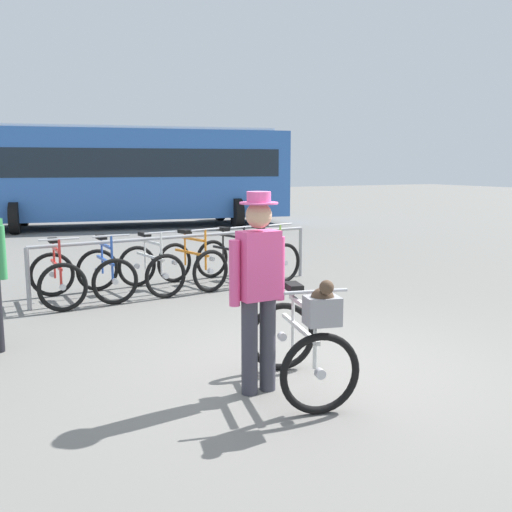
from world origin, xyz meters
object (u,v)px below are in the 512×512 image
object	(u,v)px
person_with_featured_bike	(259,284)
racked_bike_white	(151,268)
racked_bike_red	(57,278)
racked_bike_blue	(106,273)
racked_bike_lime	(265,257)
bus_distant	(127,171)
racked_bike_black	(230,261)
racked_bike_orange	(192,264)
featured_bicycle	(304,340)

from	to	relation	value
person_with_featured_bike	racked_bike_white	bearing A→B (deg)	85.13
racked_bike_red	racked_bike_blue	xyz separation A→B (m)	(0.70, 0.06, -0.00)
racked_bike_blue	racked_bike_lime	world-z (taller)	same
racked_bike_red	racked_bike_blue	distance (m)	0.70
racked_bike_red	person_with_featured_bike	bearing A→B (deg)	-76.08
racked_bike_white	person_with_featured_bike	xyz separation A→B (m)	(-0.36, -4.28, 0.58)
racked_bike_lime	bus_distant	distance (m)	9.62
racked_bike_red	bus_distant	size ratio (longest dim) A/B	0.11
racked_bike_lime	bus_distant	xyz separation A→B (m)	(0.18, 9.52, 1.37)
racked_bike_blue	racked_bike_white	distance (m)	0.70
racked_bike_white	racked_bike_black	xyz separation A→B (m)	(1.39, 0.12, 0.00)
racked_bike_blue	racked_bike_lime	size ratio (longest dim) A/B	0.93
racked_bike_red	person_with_featured_bike	distance (m)	4.32
racked_bike_orange	bus_distant	bearing A→B (deg)	80.71
person_with_featured_bike	bus_distant	bearing A→B (deg)	79.31
racked_bike_red	racked_bike_lime	xyz separation A→B (m)	(3.49, 0.31, 0.00)
racked_bike_white	racked_bike_black	distance (m)	1.40
racked_bike_red	racked_bike_lime	size ratio (longest dim) A/B	0.93
racked_bike_red	racked_bike_black	world-z (taller)	same
racked_bike_blue	racked_bike_orange	world-z (taller)	same
racked_bike_blue	racked_bike_white	bearing A→B (deg)	5.04
racked_bike_red	racked_bike_orange	bearing A→B (deg)	5.04
person_with_featured_bike	featured_bicycle	bearing A→B (deg)	-39.61
racked_bike_red	bus_distant	world-z (taller)	bus_distant
racked_bike_orange	racked_bike_lime	size ratio (longest dim) A/B	1.00
racked_bike_orange	racked_bike_black	world-z (taller)	same
racked_bike_blue	racked_bike_white	world-z (taller)	same
racked_bike_lime	person_with_featured_bike	size ratio (longest dim) A/B	0.70
racked_bike_blue	featured_bicycle	xyz separation A→B (m)	(0.64, -4.47, 0.12)
racked_bike_lime	bus_distant	bearing A→B (deg)	88.90
racked_bike_blue	bus_distant	xyz separation A→B (m)	(2.97, 9.77, 1.37)
person_with_featured_bike	racked_bike_black	bearing A→B (deg)	68.23
featured_bicycle	bus_distant	xyz separation A→B (m)	(2.34, 14.24, 1.25)
racked_bike_blue	racked_bike_black	bearing A→B (deg)	5.04
racked_bike_blue	racked_bike_black	distance (m)	2.10
person_with_featured_bike	bus_distant	size ratio (longest dim) A/B	0.17
racked_bike_white	bus_distant	xyz separation A→B (m)	(2.28, 9.71, 1.37)
racked_bike_white	featured_bicycle	distance (m)	4.53
racked_bike_black	bus_distant	distance (m)	9.72
racked_bike_lime	featured_bicycle	size ratio (longest dim) A/B	0.96
racked_bike_blue	racked_bike_orange	distance (m)	1.40
racked_bike_white	featured_bicycle	bearing A→B (deg)	-90.79
racked_bike_orange	featured_bicycle	size ratio (longest dim) A/B	0.96
featured_bicycle	bus_distant	world-z (taller)	bus_distant
racked_bike_lime	racked_bike_blue	bearing A→B (deg)	-174.96
racked_bike_black	person_with_featured_bike	size ratio (longest dim) A/B	0.70
featured_bicycle	person_with_featured_bike	xyz separation A→B (m)	(-0.30, 0.25, 0.46)
racked_bike_blue	racked_bike_white	size ratio (longest dim) A/B	0.96
racked_bike_black	racked_bike_lime	distance (m)	0.70
racked_bike_red	bus_distant	xyz separation A→B (m)	(3.67, 9.83, 1.37)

